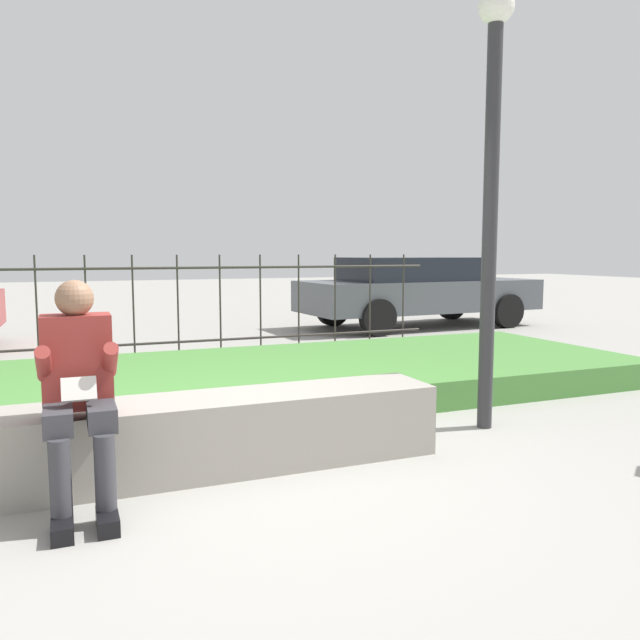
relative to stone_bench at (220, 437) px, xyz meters
The scene contains 7 objects.
ground_plane 0.27m from the stone_bench, ahead, with size 60.00×60.00×0.00m, color #9E9B93.
stone_bench is the anchor object (origin of this frame).
person_seated_reader 1.05m from the stone_bench, 159.85° to the right, with size 0.42×0.73×1.29m.
grass_berm 2.12m from the stone_bench, 85.71° to the left, with size 9.82×2.82×0.28m.
iron_fence 4.20m from the stone_bench, 87.82° to the left, with size 7.82×0.03×1.42m.
car_parked_right 8.49m from the stone_bench, 50.04° to the left, with size 4.78×2.14×1.36m.
street_lamp 3.00m from the stone_bench, ahead, with size 0.28×0.28×3.49m.
Camera 1 is at (-1.08, -4.00, 1.45)m, focal length 35.00 mm.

